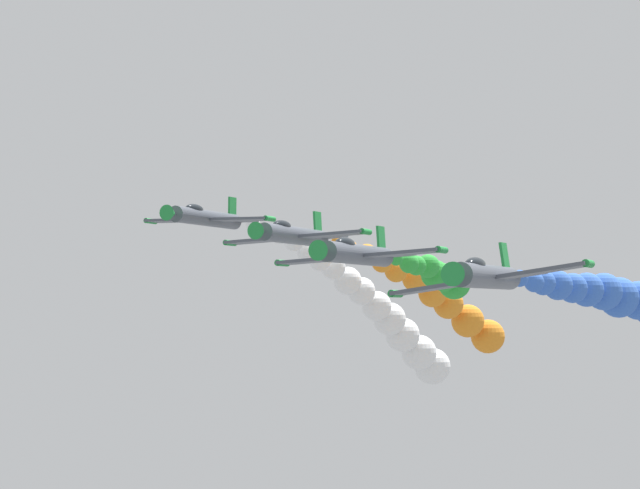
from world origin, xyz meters
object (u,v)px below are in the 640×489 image
object	(u,v)px
airplane_left_inner	(356,254)
airplane_left_outer	(205,218)
airplane_right_inner	(293,235)
airplane_lead	(486,276)

from	to	relation	value
airplane_left_inner	airplane_left_outer	xyz separation A→B (m)	(16.27, -14.15, 3.26)
airplane_left_outer	airplane_right_inner	bearing A→B (deg)	147.38
airplane_lead	airplane_left_outer	bearing A→B (deg)	-40.41
airplane_left_inner	airplane_left_outer	distance (m)	21.81
airplane_left_outer	airplane_lead	bearing A→B (deg)	139.59
airplane_lead	airplane_left_outer	size ratio (longest dim) A/B	1.00
airplane_left_inner	airplane_lead	bearing A→B (deg)	140.70
airplane_right_inner	airplane_left_outer	xyz separation A→B (m)	(9.00, -5.76, 1.67)
airplane_left_inner	airplane_left_outer	bearing A→B (deg)	-41.01
airplane_lead	airplane_right_inner	size ratio (longest dim) A/B	1.00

